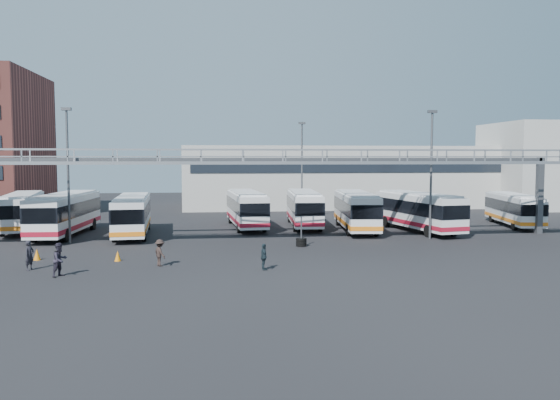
{
  "coord_description": "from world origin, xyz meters",
  "views": [
    {
      "loc": [
        -4.96,
        -34.56,
        6.41
      ],
      "look_at": [
        -0.19,
        6.0,
        3.3
      ],
      "focal_mm": 35.0,
      "sensor_mm": 36.0,
      "label": 1
    }
  ],
  "objects": [
    {
      "name": "pedestrian_c",
      "position": [
        -8.32,
        -1.78,
        0.8
      ],
      "size": [
        1.06,
        1.2,
        1.61
      ],
      "primitive_type": "imported",
      "rotation": [
        0.0,
        0.0,
        2.13
      ],
      "color": "black",
      "rests_on": "ground"
    },
    {
      "name": "light_pole_mid",
      "position": [
        12.0,
        7.0,
        5.73
      ],
      "size": [
        0.7,
        0.35,
        10.21
      ],
      "color": "#4C4F54",
      "rests_on": "ground"
    },
    {
      "name": "warehouse",
      "position": [
        12.0,
        38.0,
        4.0
      ],
      "size": [
        42.0,
        14.0,
        8.0
      ],
      "primitive_type": "cube",
      "color": "#9E9E99",
      "rests_on": "ground"
    },
    {
      "name": "building_right",
      "position": [
        38.0,
        32.0,
        5.5
      ],
      "size": [
        14.0,
        12.0,
        11.0
      ],
      "primitive_type": "cube",
      "color": "#B2B2AD",
      "rests_on": "ground"
    },
    {
      "name": "bus_4",
      "position": [
        -2.19,
        15.96,
        1.86
      ],
      "size": [
        3.41,
        11.23,
        3.36
      ],
      "rotation": [
        0.0,
        0.0,
        0.08
      ],
      "color": "silver",
      "rests_on": "ground"
    },
    {
      "name": "bus_1",
      "position": [
        -17.44,
        12.33,
        1.95
      ],
      "size": [
        3.34,
        11.74,
        3.53
      ],
      "rotation": [
        0.0,
        0.0,
        -0.06
      ],
      "color": "silver",
      "rests_on": "ground"
    },
    {
      "name": "bus_7",
      "position": [
        12.72,
        11.58,
        1.89
      ],
      "size": [
        4.58,
        11.5,
        3.41
      ],
      "rotation": [
        0.0,
        0.0,
        0.18
      ],
      "color": "silver",
      "rests_on": "ground"
    },
    {
      "name": "pedestrian_d",
      "position": [
        -2.26,
        -3.64,
        0.76
      ],
      "size": [
        0.49,
        0.94,
        1.53
      ],
      "primitive_type": "imported",
      "rotation": [
        0.0,
        0.0,
        1.7
      ],
      "color": "#18252C",
      "rests_on": "ground"
    },
    {
      "name": "bus_6",
      "position": [
        7.43,
        12.76,
        1.89
      ],
      "size": [
        3.72,
        11.46,
        3.42
      ],
      "rotation": [
        0.0,
        0.0,
        -0.1
      ],
      "color": "silver",
      "rests_on": "ground"
    },
    {
      "name": "gantry",
      "position": [
        0.0,
        5.87,
        5.51
      ],
      "size": [
        51.4,
        5.15,
        7.1
      ],
      "color": "#94969C",
      "rests_on": "ground"
    },
    {
      "name": "tire_stack",
      "position": [
        1.2,
        4.5,
        0.37
      ],
      "size": [
        0.77,
        0.77,
        2.19
      ],
      "color": "black",
      "rests_on": "ground"
    },
    {
      "name": "bus_2",
      "position": [
        -11.92,
        11.7,
        1.84
      ],
      "size": [
        3.36,
        11.1,
        3.32
      ],
      "rotation": [
        0.0,
        0.0,
        0.08
      ],
      "color": "silver",
      "rests_on": "ground"
    },
    {
      "name": "cone_left",
      "position": [
        -16.26,
        1.12,
        0.35
      ],
      "size": [
        0.56,
        0.56,
        0.7
      ],
      "primitive_type": "cone",
      "rotation": [
        0.0,
        0.0,
        -0.34
      ],
      "color": "orange",
      "rests_on": "ground"
    },
    {
      "name": "cone_right",
      "position": [
        -11.13,
        0.17,
        0.32
      ],
      "size": [
        0.52,
        0.52,
        0.64
      ],
      "primitive_type": "cone",
      "rotation": [
        0.0,
        0.0,
        0.36
      ],
      "color": "orange",
      "rests_on": "ground"
    },
    {
      "name": "pedestrian_a",
      "position": [
        -15.66,
        -2.09,
        0.86
      ],
      "size": [
        0.62,
        0.74,
        1.72
      ],
      "primitive_type": "imported",
      "rotation": [
        0.0,
        0.0,
        1.18
      ],
      "color": "black",
      "rests_on": "ground"
    },
    {
      "name": "light_pole_back",
      "position": [
        4.0,
        22.0,
        5.73
      ],
      "size": [
        0.7,
        0.35,
        10.21
      ],
      "color": "#4C4F54",
      "rests_on": "ground"
    },
    {
      "name": "pedestrian_b",
      "position": [
        -13.43,
        -4.08,
        0.92
      ],
      "size": [
        1.08,
        1.14,
        1.85
      ],
      "primitive_type": "imported",
      "rotation": [
        0.0,
        0.0,
        0.98
      ],
      "color": "#25212E",
      "rests_on": "ground"
    },
    {
      "name": "bus_5",
      "position": [
        3.25,
        15.98,
        1.85
      ],
      "size": [
        3.26,
        11.14,
        3.34
      ],
      "rotation": [
        0.0,
        0.0,
        -0.07
      ],
      "color": "silver",
      "rests_on": "ground"
    },
    {
      "name": "ground",
      "position": [
        0.0,
        0.0,
        0.0
      ],
      "size": [
        140.0,
        140.0,
        0.0
      ],
      "primitive_type": "plane",
      "color": "black",
      "rests_on": "ground"
    },
    {
      "name": "light_pole_left",
      "position": [
        -16.0,
        8.0,
        5.73
      ],
      "size": [
        0.7,
        0.35,
        10.21
      ],
      "color": "#4C4F54",
      "rests_on": "ground"
    },
    {
      "name": "bus_9",
      "position": [
        23.12,
        14.05,
        1.7
      ],
      "size": [
        4.18,
        10.37,
        3.07
      ],
      "rotation": [
        0.0,
        0.0,
        -0.19
      ],
      "color": "silver",
      "rests_on": "ground"
    },
    {
      "name": "bus_0",
      "position": [
        -22.06,
        16.0,
        1.84
      ],
      "size": [
        4.55,
        11.24,
        3.33
      ],
      "rotation": [
        0.0,
        0.0,
        0.19
      ],
      "color": "silver",
      "rests_on": "ground"
    }
  ]
}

